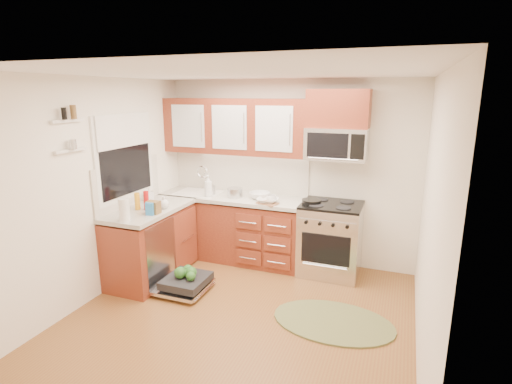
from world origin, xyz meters
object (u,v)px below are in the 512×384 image
at_px(dishwasher, 184,283).
at_px(rug, 333,322).
at_px(microwave, 336,144).
at_px(sink, 198,201).
at_px(cutting_board, 268,203).
at_px(cup, 271,199).
at_px(paper_towel_roll, 124,210).
at_px(bowl_a, 268,201).
at_px(range, 330,239).
at_px(bowl_b, 260,196).
at_px(skillet, 312,201).
at_px(stock_pot, 235,193).
at_px(upper_cabinets, 235,126).

distance_m(dishwasher, rug, 1.81).
height_order(microwave, dishwasher, microwave).
bearing_deg(sink, microwave, 3.85).
relative_size(rug, cutting_board, 4.84).
xyz_separation_m(rug, cup, (-1.03, 1.03, 0.97)).
relative_size(paper_towel_roll, bowl_a, 0.95).
height_order(range, bowl_b, bowl_b).
height_order(skillet, stock_pot, stock_pot).
distance_m(sink, stock_pot, 0.63).
distance_m(microwave, bowl_b, 1.23).
height_order(rug, cutting_board, cutting_board).
bearing_deg(stock_pot, cutting_board, -17.38).
xyz_separation_m(dishwasher, skillet, (1.29, 1.07, 0.87)).
distance_m(bowl_a, cup, 0.05).
height_order(upper_cabinets, bowl_a, upper_cabinets).
distance_m(bowl_a, bowl_b, 0.25).
xyz_separation_m(skillet, bowl_a, (-0.55, -0.12, -0.01)).
relative_size(microwave, cup, 5.89).
relative_size(bowl_a, bowl_b, 0.97).
bearing_deg(rug, dishwasher, 178.55).
bearing_deg(rug, cutting_board, 137.74).
relative_size(sink, bowl_a, 2.27).
bearing_deg(range, cup, -169.37).
height_order(range, skillet, skillet).
relative_size(range, cup, 7.36).
distance_m(sink, paper_towel_roll, 1.47).
bearing_deg(bowl_b, bowl_a, -45.82).
bearing_deg(cutting_board, rug, -42.26).
bearing_deg(cup, microwave, 18.98).
bearing_deg(dishwasher, cutting_board, 51.06).
bearing_deg(dishwasher, microwave, 39.07).
distance_m(microwave, bowl_a, 1.14).
distance_m(stock_pot, paper_towel_roll, 1.59).
distance_m(sink, dishwasher, 1.38).
relative_size(sink, cup, 4.81).
height_order(sink, dishwasher, sink).
bearing_deg(cup, dishwasher, -128.06).
xyz_separation_m(upper_cabinets, sink, (-0.52, -0.16, -1.07)).
bearing_deg(cutting_board, stock_pot, 162.62).
distance_m(dishwasher, cutting_board, 1.45).
xyz_separation_m(upper_cabinets, rug, (1.67, -1.32, -1.86)).
xyz_separation_m(cutting_board, paper_towel_roll, (-1.26, -1.24, 0.12)).
xyz_separation_m(range, sink, (-1.93, -0.01, 0.33)).
xyz_separation_m(range, bowl_b, (-0.98, -0.00, 0.49)).
height_order(sink, cutting_board, cutting_board).
bearing_deg(bowl_a, stock_pot, 165.37).
bearing_deg(paper_towel_roll, bowl_b, 53.30).
bearing_deg(microwave, rug, -78.39).
bearing_deg(microwave, bowl_b, -173.00).
relative_size(upper_cabinets, bowl_a, 7.49).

